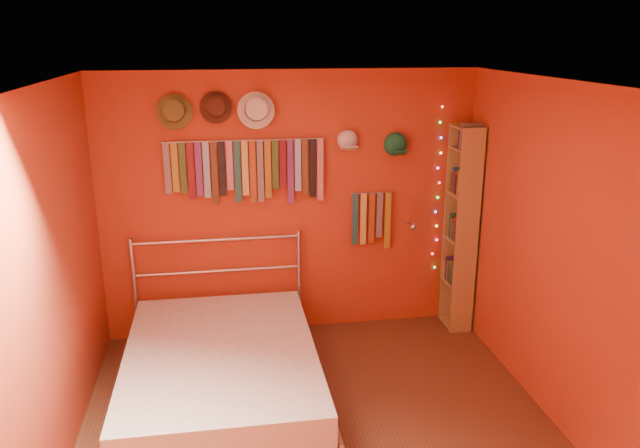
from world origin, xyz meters
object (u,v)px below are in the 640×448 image
reading_lamp (412,226)px  bookshelf (465,228)px  bed (222,372)px  tie_rack (247,168)px

reading_lamp → bookshelf: (0.53, -0.01, -0.04)m
reading_lamp → bookshelf: size_ratio=0.13×
reading_lamp → bed: size_ratio=0.13×
tie_rack → bookshelf: bearing=-4.3°
bed → reading_lamp: bearing=28.0°
reading_lamp → bookshelf: 0.53m
reading_lamp → bed: reading_lamp is taller
reading_lamp → bed: (-1.83, -0.97, -0.82)m
tie_rack → bookshelf: 2.15m
tie_rack → reading_lamp: tie_rack is taller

